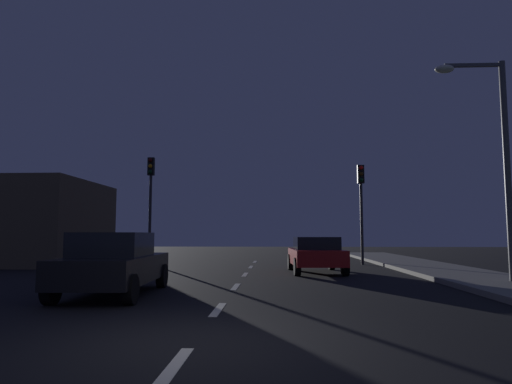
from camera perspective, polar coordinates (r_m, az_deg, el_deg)
ground_plane at (r=13.39m, az=-2.37°, el=-11.67°), size 80.00×80.00×0.00m
sidewalk_curb_right at (r=14.77m, az=28.55°, el=-10.15°), size 3.00×40.00×0.15m
lane_stripe_nearest at (r=5.39m, az=-10.43°, el=-21.02°), size 0.16×1.60×0.01m
lane_stripe_second at (r=9.05m, az=-4.85°, el=-14.66°), size 0.16×1.60×0.01m
lane_stripe_third at (r=12.80m, az=-2.61°, el=-11.95°), size 0.16×1.60×0.01m
lane_stripe_fourth at (r=16.56m, az=-1.40°, el=-10.46°), size 0.16×1.60×0.01m
lane_stripe_fifth at (r=20.35m, az=-0.65°, el=-9.52°), size 0.16×1.60×0.01m
lane_stripe_sixth at (r=24.13m, az=-0.14°, el=-8.87°), size 0.16×1.60×0.01m
traffic_signal_left at (r=23.03m, az=-13.28°, el=0.32°), size 0.32×0.38×5.32m
traffic_signal_right at (r=22.52m, az=13.24°, el=-0.30°), size 0.32×0.38×4.86m
car_stopped_ahead at (r=17.47m, az=7.62°, el=-7.84°), size 2.09×3.92×1.36m
car_adjacent_lane at (r=11.50m, az=-17.61°, el=-8.65°), size 2.03×4.27×1.51m
street_lamp_right at (r=14.74m, az=28.04°, el=5.13°), size 2.03×0.36×6.54m
storefront_left at (r=24.80m, az=-26.06°, el=-3.54°), size 5.45×6.77×4.07m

